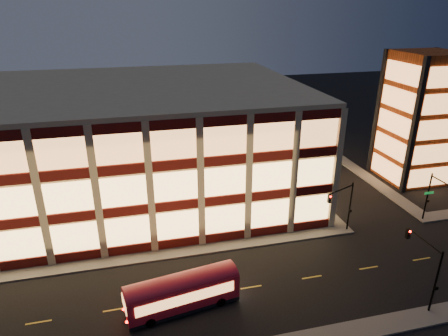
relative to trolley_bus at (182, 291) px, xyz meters
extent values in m
plane|color=black|center=(-3.60, 7.10, -1.78)|extent=(200.00, 200.00, 0.00)
cube|color=#514F4C|center=(-6.60, 8.10, -1.70)|extent=(54.00, 2.00, 0.15)
cube|color=#514F4C|center=(19.40, 24.10, -1.70)|extent=(2.00, 30.00, 0.15)
cube|color=#514F4C|center=(30.40, 24.10, -1.70)|extent=(2.00, 30.00, 0.15)
cube|color=tan|center=(-6.60, 24.10, 5.22)|extent=(50.00, 30.00, 14.00)
cube|color=tan|center=(-6.60, 24.10, 12.47)|extent=(50.40, 30.40, 0.50)
cube|color=#470C0A|center=(-6.60, 8.98, -1.13)|extent=(50.10, 0.25, 1.00)
cube|color=#EBB362|center=(-6.60, 9.00, 0.97)|extent=(49.00, 0.20, 3.00)
cube|color=#470C0A|center=(18.52, 24.10, -1.13)|extent=(0.25, 30.10, 1.00)
cube|color=#EBB362|center=(18.50, 24.10, 0.97)|extent=(0.20, 29.00, 3.00)
cube|color=#470C0A|center=(-6.60, 8.98, 3.27)|extent=(50.10, 0.25, 1.00)
cube|color=#EBB362|center=(-6.60, 9.00, 5.37)|extent=(49.00, 0.20, 3.00)
cube|color=#470C0A|center=(18.52, 24.10, 3.27)|extent=(0.25, 30.10, 1.00)
cube|color=#EBB362|center=(18.50, 24.10, 5.37)|extent=(0.20, 29.00, 3.00)
cube|color=#470C0A|center=(-6.60, 8.98, 7.67)|extent=(50.10, 0.25, 1.00)
cube|color=#EBB362|center=(-6.60, 9.00, 9.77)|extent=(49.00, 0.20, 3.00)
cube|color=#470C0A|center=(18.52, 24.10, 7.67)|extent=(0.25, 30.10, 1.00)
cube|color=#EBB362|center=(18.50, 24.10, 9.77)|extent=(0.20, 29.00, 3.00)
cube|color=#8C3814|center=(36.40, 19.10, 7.22)|extent=(8.00, 8.00, 18.00)
cube|color=black|center=(32.40, 15.10, 7.22)|extent=(0.60, 0.60, 18.00)
cube|color=black|center=(32.40, 23.10, 7.22)|extent=(0.60, 0.60, 18.00)
cube|color=black|center=(40.40, 23.10, 7.22)|extent=(0.60, 0.60, 18.00)
cube|color=#F29B54|center=(36.40, 15.02, 0.02)|extent=(6.60, 0.16, 2.60)
cube|color=#F29B54|center=(32.32, 19.10, 0.02)|extent=(0.16, 6.60, 2.60)
cube|color=#F29B54|center=(36.40, 15.02, 3.42)|extent=(6.60, 0.16, 2.60)
cube|color=#F29B54|center=(32.32, 19.10, 3.42)|extent=(0.16, 6.60, 2.60)
cube|color=#F29B54|center=(36.40, 15.02, 6.82)|extent=(6.60, 0.16, 2.60)
cube|color=#F29B54|center=(32.32, 19.10, 6.82)|extent=(0.16, 6.60, 2.60)
cube|color=#F29B54|center=(36.40, 15.02, 10.22)|extent=(6.60, 0.16, 2.60)
cube|color=#F29B54|center=(32.32, 19.10, 10.22)|extent=(0.16, 6.60, 2.60)
cube|color=#F29B54|center=(32.32, 19.10, 13.62)|extent=(0.16, 6.60, 2.60)
cylinder|color=black|center=(19.90, 7.90, 1.22)|extent=(0.18, 0.18, 6.00)
cylinder|color=black|center=(18.15, 7.15, 3.92)|extent=(3.56, 1.63, 0.14)
cube|color=black|center=(16.40, 6.40, 3.42)|extent=(0.32, 0.32, 0.95)
sphere|color=#FF0C05|center=(16.40, 6.22, 3.72)|extent=(0.20, 0.20, 0.20)
cube|color=black|center=(19.90, 7.70, 0.82)|extent=(0.25, 0.18, 0.28)
cylinder|color=black|center=(29.90, 7.90, 1.22)|extent=(0.18, 0.18, 6.00)
cylinder|color=black|center=(29.90, 5.90, 3.92)|extent=(0.14, 4.00, 0.14)
cube|color=black|center=(29.90, 7.70, 0.82)|extent=(0.25, 0.18, 0.28)
cube|color=#0C7226|center=(29.90, 7.75, 1.82)|extent=(1.20, 0.06, 0.28)
cylinder|color=black|center=(19.90, -5.40, 1.22)|extent=(0.18, 0.18, 6.00)
cylinder|color=black|center=(19.90, -3.40, 3.92)|extent=(0.14, 4.00, 0.14)
cube|color=black|center=(19.90, -1.40, 3.42)|extent=(0.32, 0.32, 0.95)
sphere|color=#FF0C05|center=(19.90, -1.58, 3.72)|extent=(0.20, 0.20, 0.20)
cube|color=black|center=(19.90, -5.60, 0.82)|extent=(0.25, 0.18, 0.28)
cube|color=#A0081A|center=(0.00, 0.00, -0.17)|extent=(9.71, 3.84, 2.18)
cube|color=black|center=(0.00, 0.00, -1.44)|extent=(9.71, 3.84, 0.33)
cylinder|color=black|center=(-2.82, -1.51, -1.35)|extent=(0.89, 0.42, 0.85)
cylinder|color=black|center=(-3.15, 0.55, -1.35)|extent=(0.89, 0.42, 0.85)
cylinder|color=black|center=(3.15, -0.55, -1.35)|extent=(0.89, 0.42, 0.85)
cylinder|color=black|center=(2.82, 1.51, -1.35)|extent=(0.89, 0.42, 0.85)
cube|color=#F29B54|center=(0.19, -1.20, 0.12)|extent=(8.23, 1.39, 0.95)
cube|color=#F29B54|center=(-0.19, 1.20, 0.12)|extent=(8.23, 1.39, 0.95)
camera|label=1|loc=(-2.98, -26.73, 22.18)|focal=32.00mm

